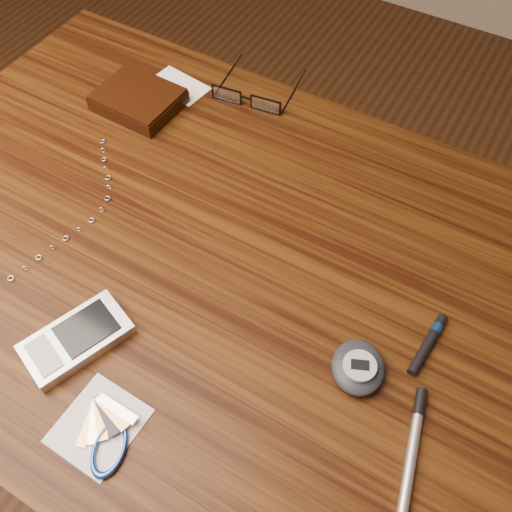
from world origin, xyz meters
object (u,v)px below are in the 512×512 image
at_px(notepad_keys, 105,435).
at_px(pda_phone, 77,339).
at_px(eyeglasses, 248,98).
at_px(wallet_and_card, 139,99).
at_px(pedometer, 358,367).
at_px(silver_pen, 414,442).
at_px(desk, 210,292).

bearing_deg(notepad_keys, pda_phone, 144.01).
relative_size(eyeglasses, notepad_keys, 1.36).
xyz_separation_m(wallet_and_card, eyeglasses, (0.15, 0.09, -0.00)).
height_order(eyeglasses, pedometer, pedometer).
bearing_deg(silver_pen, pda_phone, -167.31).
height_order(notepad_keys, silver_pen, same).
distance_m(eyeglasses, pda_phone, 0.47).
bearing_deg(eyeglasses, pedometer, -44.28).
relative_size(pda_phone, notepad_keys, 1.36).
relative_size(pedometer, notepad_keys, 0.87).
bearing_deg(notepad_keys, desk, 99.12).
relative_size(pda_phone, pedometer, 1.56).
bearing_deg(notepad_keys, wallet_and_card, 122.82).
xyz_separation_m(pedometer, notepad_keys, (-0.20, -0.20, -0.01)).
bearing_deg(eyeglasses, desk, -70.22).
distance_m(wallet_and_card, silver_pen, 0.64).
bearing_deg(eyeglasses, wallet_and_card, -148.02).
bearing_deg(silver_pen, pedometer, 152.27).
bearing_deg(wallet_and_card, silver_pen, -26.66).
bearing_deg(pda_phone, wallet_and_card, 116.84).
bearing_deg(eyeglasses, pda_phone, -84.63).
xyz_separation_m(eyeglasses, silver_pen, (0.43, -0.38, -0.01)).
relative_size(pedometer, silver_pen, 0.61).
distance_m(desk, eyeglasses, 0.32).
relative_size(eyeglasses, pda_phone, 1.00).
relative_size(eyeglasses, pedometer, 1.57).
bearing_deg(silver_pen, wallet_and_card, 153.34).
distance_m(eyeglasses, silver_pen, 0.57).
relative_size(wallet_and_card, pedometer, 1.83).
distance_m(pedometer, notepad_keys, 0.28).
height_order(desk, wallet_and_card, wallet_and_card).
xyz_separation_m(pedometer, silver_pen, (0.08, -0.04, -0.01)).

